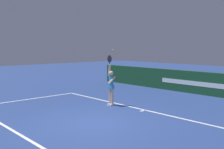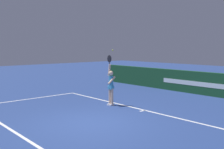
% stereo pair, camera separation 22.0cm
% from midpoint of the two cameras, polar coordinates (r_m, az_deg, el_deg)
% --- Properties ---
extents(ground_plane, '(60.00, 60.00, 0.00)m').
position_cam_midpoint_polar(ground_plane, '(9.56, -3.55, -10.32)').
color(ground_plane, navy).
extents(court_lines, '(11.25, 5.37, 0.00)m').
position_cam_midpoint_polar(court_lines, '(9.66, -2.74, -10.13)').
color(court_lines, white).
rests_on(court_lines, ground).
extents(back_wall, '(16.38, 0.30, 1.28)m').
position_cam_midpoint_polar(back_wall, '(15.54, 20.33, -1.91)').
color(back_wall, '#174525').
rests_on(back_wall, ground).
extents(tennis_player, '(0.42, 0.44, 2.31)m').
position_cam_midpoint_polar(tennis_player, '(12.09, 0.27, -2.24)').
color(tennis_player, beige).
rests_on(tennis_player, ground).
extents(tennis_ball, '(0.07, 0.07, 0.07)m').
position_cam_midpoint_polar(tennis_ball, '(11.75, 0.68, 5.24)').
color(tennis_ball, '#CEE539').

